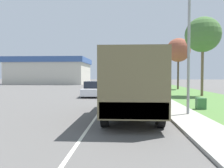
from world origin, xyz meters
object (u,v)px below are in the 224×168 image
at_px(military_truck, 131,83).
at_px(car_nearest_ahead, 93,90).
at_px(car_second_ahead, 106,85).
at_px(lamp_post, 185,24).

xyz_separation_m(military_truck, car_nearest_ahead, (-3.48, 10.73, -1.04)).
relative_size(car_second_ahead, lamp_post, 0.50).
relative_size(military_truck, lamp_post, 0.95).
relative_size(military_truck, car_nearest_ahead, 1.85).
height_order(car_second_ahead, lamp_post, lamp_post).
xyz_separation_m(military_truck, car_second_ahead, (-3.52, 25.47, -1.10)).
relative_size(car_nearest_ahead, car_second_ahead, 1.02).
distance_m(military_truck, lamp_post, 4.15).
bearing_deg(car_second_ahead, military_truck, -82.13).
bearing_deg(lamp_post, car_second_ahead, 104.11).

